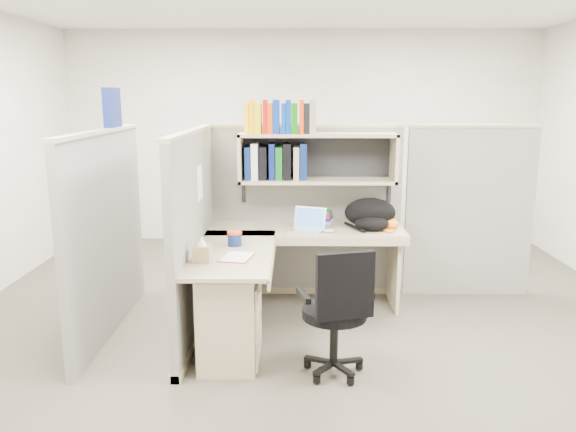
{
  "coord_description": "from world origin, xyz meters",
  "views": [
    {
      "loc": [
        -0.11,
        -4.31,
        1.88
      ],
      "look_at": [
        -0.16,
        0.25,
        0.91
      ],
      "focal_mm": 35.0,
      "sensor_mm": 36.0,
      "label": 1
    }
  ],
  "objects_px": {
    "snack_canister": "(235,238)",
    "backpack": "(371,214)",
    "desk": "(254,291)",
    "laptop": "(306,220)",
    "task_chair": "(336,332)"
  },
  "relations": [
    {
      "from": "desk",
      "to": "task_chair",
      "type": "distance_m",
      "value": 0.77
    },
    {
      "from": "backpack",
      "to": "desk",
      "type": "bearing_deg",
      "value": -144.98
    },
    {
      "from": "laptop",
      "to": "snack_canister",
      "type": "xyz_separation_m",
      "value": [
        -0.58,
        -0.48,
        -0.04
      ]
    },
    {
      "from": "desk",
      "to": "laptop",
      "type": "height_order",
      "value": "laptop"
    },
    {
      "from": "desk",
      "to": "laptop",
      "type": "relative_size",
      "value": 6.08
    },
    {
      "from": "task_chair",
      "to": "desk",
      "type": "bearing_deg",
      "value": 140.23
    },
    {
      "from": "backpack",
      "to": "task_chair",
      "type": "distance_m",
      "value": 1.47
    },
    {
      "from": "task_chair",
      "to": "backpack",
      "type": "bearing_deg",
      "value": 73.16
    },
    {
      "from": "desk",
      "to": "backpack",
      "type": "height_order",
      "value": "backpack"
    },
    {
      "from": "laptop",
      "to": "snack_canister",
      "type": "distance_m",
      "value": 0.75
    },
    {
      "from": "laptop",
      "to": "snack_canister",
      "type": "height_order",
      "value": "laptop"
    },
    {
      "from": "backpack",
      "to": "snack_canister",
      "type": "height_order",
      "value": "backpack"
    },
    {
      "from": "laptop",
      "to": "backpack",
      "type": "distance_m",
      "value": 0.58
    },
    {
      "from": "snack_canister",
      "to": "backpack",
      "type": "bearing_deg",
      "value": 26.8
    },
    {
      "from": "desk",
      "to": "task_chair",
      "type": "bearing_deg",
      "value": -39.77
    }
  ]
}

